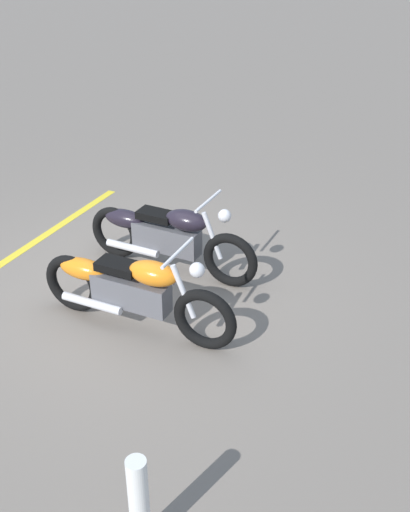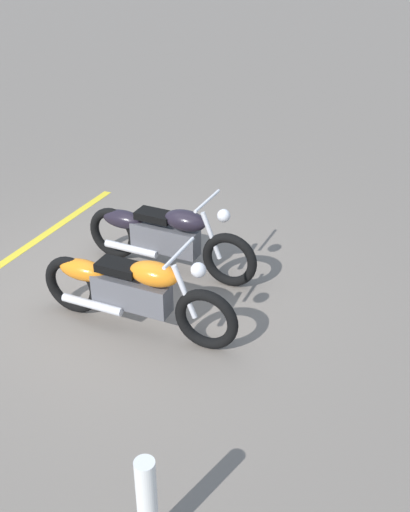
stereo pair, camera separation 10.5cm
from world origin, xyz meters
name	(u,v)px [view 2 (the right image)]	position (x,y,z in m)	size (l,w,h in m)	color
ground_plane	(126,291)	(0.00, 0.00, 0.00)	(60.00, 60.00, 0.00)	slate
motorcycle_bright_foreground	(131,290)	(0.38, -0.60, 0.46)	(2.23, 0.62, 1.04)	black
motorcycle_dark_foreground	(164,236)	(0.24, 0.60, 0.46)	(2.23, 0.62, 1.04)	black
bollard_post	(147,505)	(1.58, -2.83, 0.40)	(0.14, 0.14, 0.80)	white
parking_stripe_near	(44,235)	(-1.65, 0.85, 0.00)	(3.20, 0.12, 0.01)	yellow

